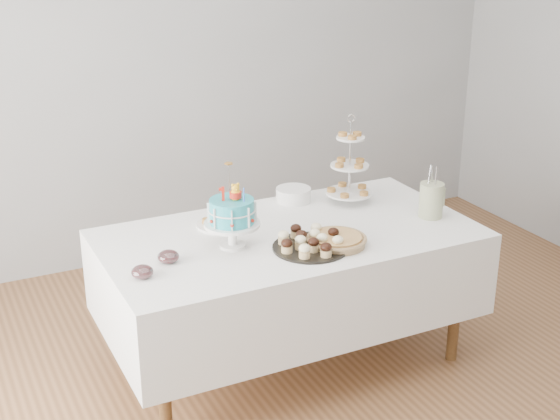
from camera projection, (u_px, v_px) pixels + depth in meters
name	position (u px, v px, depth m)	size (l,w,h in m)	color
floor	(315.00, 390.00, 4.03)	(5.00, 5.00, 0.00)	brown
walls	(319.00, 138.00, 3.54)	(5.04, 4.04, 2.70)	gray
table	(289.00, 272.00, 4.08)	(1.92, 1.02, 0.77)	white
birthday_cake	(232.00, 225.00, 3.79)	(0.28, 0.28, 0.42)	white
cupcake_tray	(310.00, 241.00, 3.80)	(0.37, 0.37, 0.09)	black
pie	(337.00, 240.00, 3.84)	(0.30, 0.30, 0.05)	#A58259
tiered_stand	(350.00, 166.00, 4.34)	(0.26, 0.26, 0.51)	silver
plate_stack	(293.00, 195.00, 4.42)	(0.20, 0.20, 0.08)	white
pastry_plate	(221.00, 223.00, 4.08)	(0.26, 0.26, 0.04)	white
jam_bowl_a	(142.00, 272.00, 3.50)	(0.10, 0.10, 0.06)	silver
jam_bowl_b	(168.00, 257.00, 3.65)	(0.10, 0.10, 0.06)	silver
utensil_pitcher	(431.00, 199.00, 4.17)	(0.13, 0.13, 0.29)	beige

